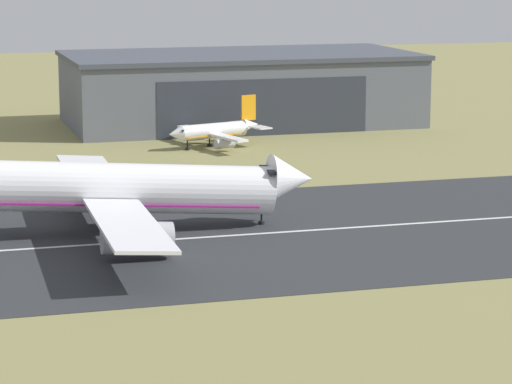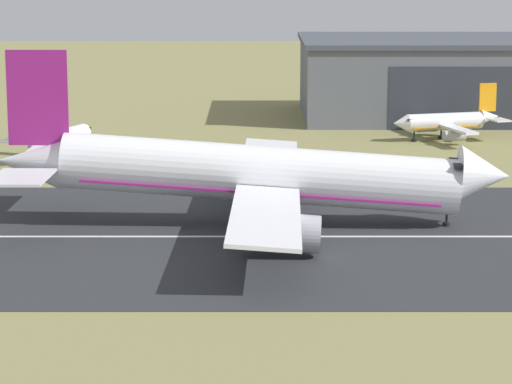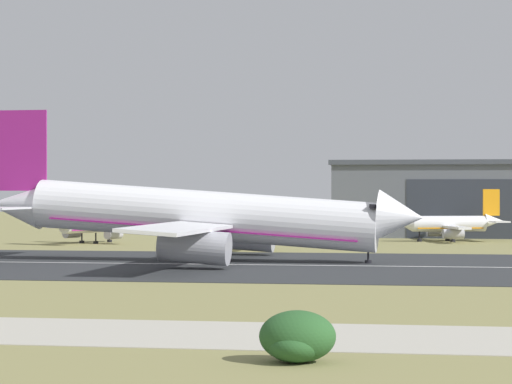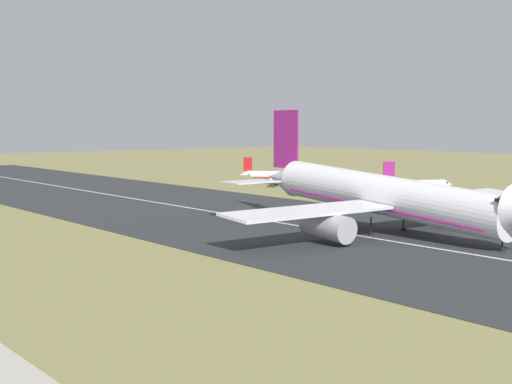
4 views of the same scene
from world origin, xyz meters
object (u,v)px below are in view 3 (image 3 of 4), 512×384
object	(u,v)px
airplane_landing	(202,217)
shrub_clump	(297,339)
airplane_parked_centre	(88,226)
airplane_parked_west	(451,224)

from	to	relation	value
airplane_landing	shrub_clump	bearing A→B (deg)	-74.53
airplane_parked_centre	shrub_clump	xyz separation A→B (m)	(51.89, -128.22, -1.70)
airplane_landing	shrub_clump	world-z (taller)	airplane_landing
airplane_landing	airplane_parked_centre	xyz separation A→B (m)	(-28.61, 44.12, -2.68)
airplane_parked_west	airplane_landing	bearing A→B (deg)	-116.22
shrub_clump	airplane_parked_centre	bearing A→B (deg)	112.03
airplane_parked_centre	airplane_landing	bearing A→B (deg)	-57.04
airplane_parked_west	shrub_clump	xyz separation A→B (m)	(-7.08, -145.74, -1.71)
shrub_clump	airplane_parked_west	bearing A→B (deg)	87.22
airplane_parked_west	airplane_parked_centre	distance (m)	61.52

